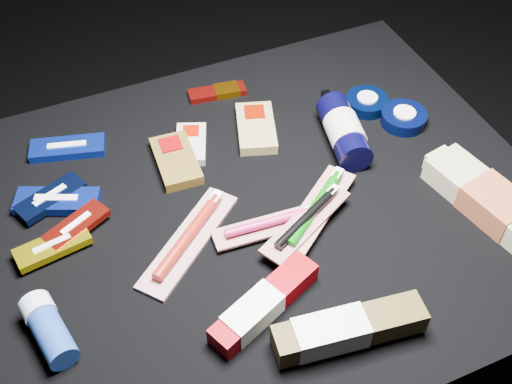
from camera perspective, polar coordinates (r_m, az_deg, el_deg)
name	(u,v)px	position (r m, az deg, el deg)	size (l,w,h in m)	color
ground	(251,331)	(1.39, -0.41, -12.25)	(3.00, 3.00, 0.00)	black
cloth_table	(251,277)	(1.22, -0.46, -7.52)	(0.98, 0.78, 0.40)	black
luna_bar_0	(68,148)	(1.19, -16.40, 3.78)	(0.14, 0.08, 0.02)	#0F2AB1
luna_bar_1	(57,201)	(1.10, -17.27, -0.77)	(0.14, 0.10, 0.02)	#112AA6
luna_bar_2	(51,198)	(1.11, -17.79, -0.50)	(0.12, 0.08, 0.02)	black
luna_bar_3	(53,246)	(1.04, -17.62, -4.63)	(0.12, 0.06, 0.02)	#B9A30C
luna_bar_4	(77,226)	(1.05, -15.66, -2.89)	(0.11, 0.08, 0.01)	maroon
clif_bar_0	(175,159)	(1.13, -7.19, 2.96)	(0.08, 0.13, 0.02)	brown
clif_bar_1	(191,142)	(1.16, -5.80, 4.41)	(0.09, 0.11, 0.02)	#B5B4AD
clif_bar_2	(256,126)	(1.19, -0.02, 5.89)	(0.10, 0.14, 0.02)	#9E8953
power_bar	(220,92)	(1.27, -3.19, 8.90)	(0.12, 0.05, 0.01)	maroon
lotion_bottle	(344,131)	(1.16, 7.80, 5.39)	(0.09, 0.20, 0.06)	black
cream_tin_upper	(367,102)	(1.25, 9.82, 7.86)	(0.08, 0.08, 0.02)	black
cream_tin_lower	(404,118)	(1.23, 12.98, 6.46)	(0.08, 0.08, 0.03)	black
bodywash_bottle	(486,199)	(1.11, 19.78, -0.55)	(0.11, 0.23, 0.05)	tan
deodorant_stick	(48,329)	(0.94, -17.97, -11.49)	(0.06, 0.12, 0.05)	navy
toothbrush_pack_0	(189,237)	(1.01, -5.94, -4.02)	(0.21, 0.18, 0.03)	silver
toothbrush_pack_1	(270,224)	(1.02, 1.30, -2.86)	(0.19, 0.06, 0.02)	#BFB5B1
toothbrush_pack_2	(316,209)	(1.03, 5.31, -1.55)	(0.20, 0.17, 0.02)	beige
toothbrush_pack_3	(307,219)	(1.01, 4.58, -2.40)	(0.18, 0.12, 0.02)	#AFA8A4
toothpaste_carton_red	(260,307)	(0.92, 0.40, -10.19)	(0.19, 0.11, 0.04)	#840006
toothpaste_carton_green	(343,330)	(0.90, 7.71, -12.08)	(0.22, 0.08, 0.04)	#3F3211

